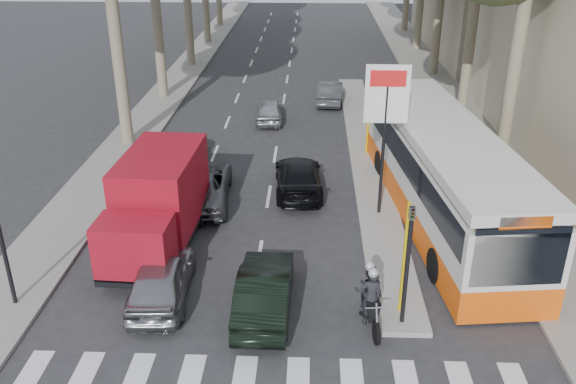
% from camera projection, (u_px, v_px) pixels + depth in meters
% --- Properties ---
extents(ground, '(120.00, 120.00, 0.00)m').
position_uv_depth(ground, '(284.00, 292.00, 17.98)').
color(ground, '#28282B').
rests_on(ground, ground).
extents(sidewalk_right, '(3.20, 70.00, 0.12)m').
position_uv_depth(sidewalk_right, '(431.00, 78.00, 40.27)').
color(sidewalk_right, gray).
rests_on(sidewalk_right, ground).
extents(median_left, '(2.40, 64.00, 0.12)m').
position_uv_depth(median_left, '(190.00, 65.00, 43.58)').
color(median_left, gray).
rests_on(median_left, ground).
extents(traffic_island, '(1.50, 26.00, 0.16)m').
position_uv_depth(traffic_island, '(366.00, 154.00, 27.79)').
color(traffic_island, gray).
rests_on(traffic_island, ground).
extents(billboard, '(1.50, 12.10, 5.60)m').
position_uv_depth(billboard, '(385.00, 120.00, 20.82)').
color(billboard, yellow).
rests_on(billboard, ground).
extents(traffic_light_island, '(0.16, 0.41, 3.60)m').
position_uv_depth(traffic_light_island, '(409.00, 246.00, 15.45)').
color(traffic_light_island, black).
rests_on(traffic_light_island, ground).
extents(silver_hatchback, '(1.80, 4.05, 1.35)m').
position_uv_depth(silver_hatchback, '(162.00, 278.00, 17.43)').
color(silver_hatchback, gray).
rests_on(silver_hatchback, ground).
extents(dark_hatchback, '(1.49, 4.13, 1.36)m').
position_uv_depth(dark_hatchback, '(265.00, 290.00, 16.87)').
color(dark_hatchback, black).
rests_on(dark_hatchback, ground).
extents(queue_car_a, '(2.66, 5.11, 1.38)m').
position_uv_depth(queue_car_a, '(200.00, 185.00, 23.24)').
color(queue_car_a, '#4C5054').
rests_on(queue_car_a, ground).
extents(queue_car_b, '(2.07, 4.53, 1.28)m').
position_uv_depth(queue_car_b, '(298.00, 177.00, 24.03)').
color(queue_car_b, black).
rests_on(queue_car_b, ground).
extents(queue_car_c, '(1.57, 3.52, 1.18)m').
position_uv_depth(queue_car_c, '(269.00, 111.00, 32.04)').
color(queue_car_c, '#B0B2B8').
rests_on(queue_car_c, ground).
extents(queue_car_d, '(1.61, 3.92, 1.26)m').
position_uv_depth(queue_car_d, '(330.00, 92.00, 35.06)').
color(queue_car_d, '#4B4E52').
rests_on(queue_car_d, ground).
extents(queue_car_e, '(2.03, 4.70, 1.35)m').
position_uv_depth(queue_car_e, '(180.00, 150.00, 26.64)').
color(queue_car_e, black).
rests_on(queue_car_e, ground).
extents(red_truck, '(2.49, 5.94, 3.11)m').
position_uv_depth(red_truck, '(158.00, 202.00, 19.66)').
color(red_truck, black).
rests_on(red_truck, ground).
extents(city_bus, '(4.25, 13.29, 3.44)m').
position_uv_depth(city_bus, '(442.00, 171.00, 21.61)').
color(city_bus, '#EF560D').
rests_on(city_bus, ground).
extents(motorcycle, '(0.84, 2.12, 1.80)m').
position_uv_depth(motorcycle, '(370.00, 295.00, 16.39)').
color(motorcycle, black).
rests_on(motorcycle, ground).
extents(pedestrian_near, '(0.83, 1.11, 1.70)m').
position_uv_depth(pedestrian_near, '(470.00, 137.00, 27.24)').
color(pedestrian_near, '#392D44').
rests_on(pedestrian_near, sidewalk_right).
extents(pedestrian_far, '(1.36, 1.03, 1.92)m').
position_uv_depth(pedestrian_far, '(510.00, 125.00, 28.36)').
color(pedestrian_far, '#6E5C52').
rests_on(pedestrian_far, sidewalk_right).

